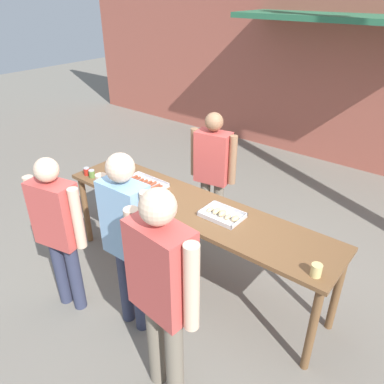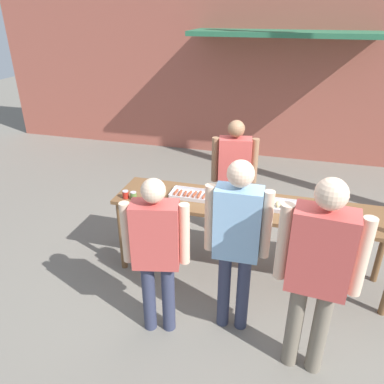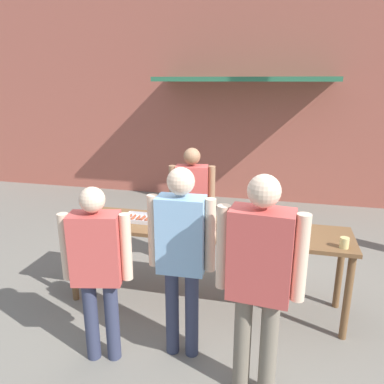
{
  "view_description": "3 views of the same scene",
  "coord_description": "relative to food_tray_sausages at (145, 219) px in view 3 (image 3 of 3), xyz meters",
  "views": [
    {
      "loc": [
        1.96,
        -2.44,
        2.8
      ],
      "look_at": [
        0.0,
        0.0,
        1.07
      ],
      "focal_mm": 35.0,
      "sensor_mm": 36.0,
      "label": 1
    },
    {
      "loc": [
        0.33,
        -3.55,
        2.81
      ],
      "look_at": [
        -0.66,
        0.02,
        0.97
      ],
      "focal_mm": 35.0,
      "sensor_mm": 36.0,
      "label": 2
    },
    {
      "loc": [
        0.73,
        -3.57,
        2.39
      ],
      "look_at": [
        -0.32,
        0.79,
        1.04
      ],
      "focal_mm": 35.0,
      "sensor_mm": 36.0,
      "label": 3
    }
  ],
  "objects": [
    {
      "name": "person_customer_with_cup",
      "position": [
        1.3,
        -1.13,
        0.13
      ],
      "size": [
        0.65,
        0.29,
        1.78
      ],
      "rotation": [
        0.0,
        0.0,
        3.05
      ],
      "color": "#756B5B",
      "rests_on": "ground"
    },
    {
      "name": "food_tray_buns",
      "position": [
        1.01,
        0.0,
        0.01
      ],
      "size": [
        0.38,
        0.28,
        0.06
      ],
      "color": "silver",
      "rests_on": "serving_table"
    },
    {
      "name": "food_tray_sausages",
      "position": [
        0.0,
        0.0,
        0.0
      ],
      "size": [
        0.47,
        0.27,
        0.04
      ],
      "color": "silver",
      "rests_on": "serving_table"
    },
    {
      "name": "person_customer_waiting_in_line",
      "position": [
        0.64,
        -0.84,
        0.11
      ],
      "size": [
        0.57,
        0.23,
        1.73
      ],
      "rotation": [
        0.0,
        0.0,
        3.17
      ],
      "color": "#333851",
      "rests_on": "ground"
    },
    {
      "name": "serving_table",
      "position": [
        0.66,
        -0.02,
        -0.12
      ],
      "size": [
        2.97,
        0.67,
        0.92
      ],
      "color": "brown",
      "rests_on": "ground"
    },
    {
      "name": "building_facade_back",
      "position": [
        0.66,
        3.96,
        1.32
      ],
      "size": [
        12.0,
        1.11,
        4.5
      ],
      "color": "#A85647",
      "rests_on": "ground"
    },
    {
      "name": "person_customer_holding_hotdog",
      "position": [
        -0.03,
        -1.06,
        0.01
      ],
      "size": [
        0.57,
        0.31,
        1.59
      ],
      "rotation": [
        0.0,
        0.0,
        3.36
      ],
      "color": "#333851",
      "rests_on": "ground"
    },
    {
      "name": "ground_plane",
      "position": [
        0.66,
        -0.02,
        -0.93
      ],
      "size": [
        24.0,
        24.0,
        0.0
      ],
      "primitive_type": "plane",
      "color": "slate"
    },
    {
      "name": "condiment_jar_ketchup",
      "position": [
        -0.6,
        -0.24,
        0.03
      ],
      "size": [
        0.07,
        0.07,
        0.09
      ],
      "color": "#567A38",
      "rests_on": "serving_table"
    },
    {
      "name": "person_server_behind_table",
      "position": [
        0.34,
        0.77,
        0.02
      ],
      "size": [
        0.57,
        0.28,
        1.6
      ],
      "rotation": [
        0.0,
        0.0,
        0.17
      ],
      "color": "#756B5B",
      "rests_on": "ground"
    },
    {
      "name": "condiment_jar_mustard",
      "position": [
        -0.69,
        -0.24,
        0.03
      ],
      "size": [
        0.07,
        0.07,
        0.09
      ],
      "color": "#B22319",
      "rests_on": "serving_table"
    },
    {
      "name": "beer_cup",
      "position": [
        2.01,
        -0.23,
        0.04
      ],
      "size": [
        0.08,
        0.08,
        0.1
      ],
      "color": "#DBC67A",
      "rests_on": "serving_table"
    }
  ]
}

